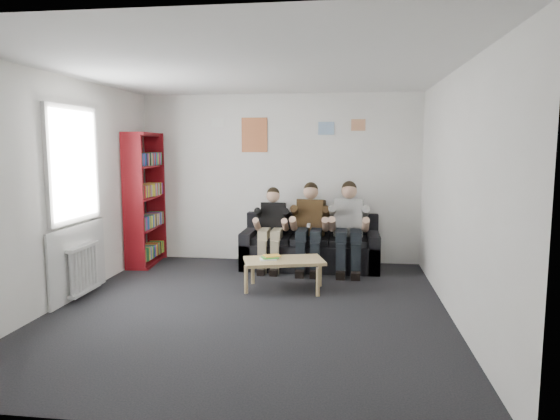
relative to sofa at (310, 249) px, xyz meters
name	(u,v)px	position (x,y,z in m)	size (l,w,h in m)	color
room_shell	(249,193)	(-0.54, -2.10, 1.06)	(5.00, 5.00, 5.00)	black
sofa	(310,249)	(0.00, 0.00, 0.00)	(2.09, 0.85, 0.81)	black
bookshelf	(145,199)	(-2.61, -0.12, 0.75)	(0.31, 0.94, 2.08)	maroon
coffee_table	(284,263)	(-0.25, -1.29, 0.07)	(1.02, 0.56, 0.41)	tan
game_cases	(270,257)	(-0.43, -1.31, 0.14)	(0.25, 0.22, 0.05)	white
person_left	(272,229)	(-0.58, -0.19, 0.33)	(0.38, 0.80, 1.24)	black
person_middle	(310,228)	(0.00, -0.20, 0.36)	(0.42, 0.89, 1.33)	#483218
person_right	(349,228)	(0.58, -0.20, 0.37)	(0.43, 0.92, 1.35)	white
radiator	(84,269)	(-2.69, -1.90, 0.06)	(0.10, 0.64, 0.60)	white
window	(76,215)	(-2.77, -1.90, 0.74)	(0.05, 1.30, 2.36)	white
poster_large	(254,135)	(-0.94, 0.38, 1.76)	(0.42, 0.01, 0.55)	gold
poster_blue	(326,128)	(0.21, 0.38, 1.86)	(0.25, 0.01, 0.20)	#3F8ED6
poster_pink	(358,125)	(0.71, 0.38, 1.91)	(0.22, 0.01, 0.18)	#C73E81
poster_sign	(218,123)	(-1.54, 0.38, 1.96)	(0.20, 0.01, 0.14)	white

